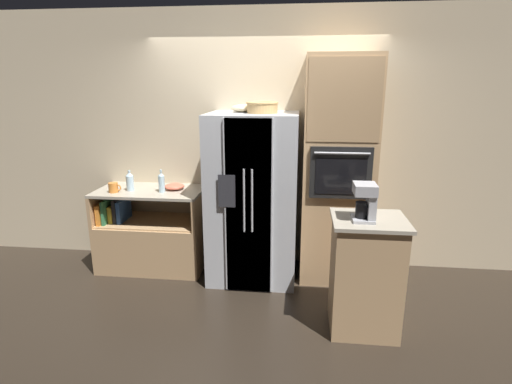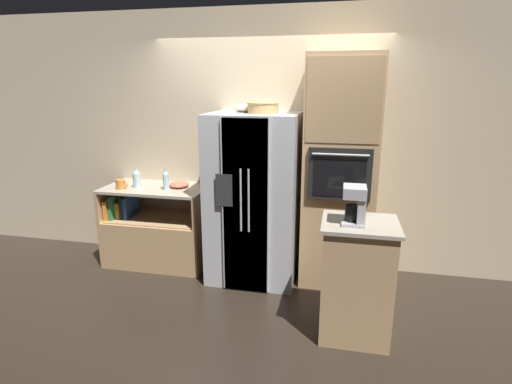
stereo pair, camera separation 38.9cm
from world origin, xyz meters
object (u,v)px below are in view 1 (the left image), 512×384
Objects in this scene: mixing_bowl at (174,186)px; mug at (114,188)px; fruit_bowl at (243,108)px; coffee_maker at (367,201)px; bottle_tall at (162,182)px; bottle_short at (130,181)px; refrigerator at (253,198)px; wall_oven at (338,172)px; wicker_basket at (262,107)px.

mug is at bearing -162.19° from mixing_bowl.
fruit_bowl is 0.83× the size of coffee_maker.
coffee_maker is (1.98, -0.93, 0.14)m from bottle_tall.
mug is at bearing -172.36° from bottle_tall.
refrigerator is at bearing -1.17° from bottle_short.
wicker_basket is at bearing -171.82° from wall_oven.
bottle_tall is 0.36m from bottle_short.
bottle_tall is (-1.07, 0.02, -0.79)m from wicker_basket.
wicker_basket reaches higher than mixing_bowl.
bottle_short reaches higher than mixing_bowl.
wicker_basket reaches higher than mug.
mug is (-0.51, -0.07, -0.06)m from bottle_tall.
fruit_bowl reaches higher than mug.
refrigerator is 7.09× the size of fruit_bowl.
coffee_maker reaches higher than mixing_bowl.
fruit_bowl reaches higher than coffee_maker.
mug reaches higher than mixing_bowl.
fruit_bowl is at bearing -1.62° from mixing_bowl.
bottle_short is at bearing -178.30° from wall_oven.
fruit_bowl is at bearing 6.86° from bottle_tall.
mixing_bowl is 2.17m from coffee_maker.
fruit_bowl is 1.13× the size of mixing_bowl.
refrigerator is 0.90m from mixing_bowl.
refrigerator is 7.11× the size of bottle_tall.
coffee_maker is at bearing -42.97° from fruit_bowl.
coffee_maker is (2.34, -0.96, 0.14)m from bottle_short.
wall_oven is at bearing 2.84° from bottle_tall.
fruit_bowl is (-0.12, 0.11, 0.91)m from refrigerator.
mixing_bowl is at bearing 171.55° from wicker_basket.
bottle_short is (-1.44, 0.04, -0.80)m from wicker_basket.
coffee_maker reaches higher than mug.
wicker_basket is 1.45m from coffee_maker.
wicker_basket is 1.29× the size of fruit_bowl.
refrigerator is 0.76× the size of wall_oven.
fruit_bowl is at bearing 137.03° from coffee_maker.
fruit_bowl is 1.16m from bottle_tall.
bottle_tall is (-1.84, -0.09, -0.14)m from wall_oven.
mug is (-1.58, -0.05, -0.85)m from wicker_basket.
refrigerator is 1.39m from coffee_maker.
fruit_bowl reaches higher than refrigerator.
refrigerator is at bearing -0.11° from bottle_tall.
wicker_basket reaches higher than coffee_maker.
coffee_maker is at bearing -43.03° from refrigerator.
fruit_bowl is at bearing 7.15° from mug.
bottle_tall reaches higher than mug.
wall_oven reaches higher than mixing_bowl.
mixing_bowl is (-1.75, 0.03, -0.22)m from wall_oven.
wicker_basket is 1.07× the size of coffee_maker.
mug is 0.47× the size of coffee_maker.
coffee_maker is (2.49, -0.87, 0.19)m from mug.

